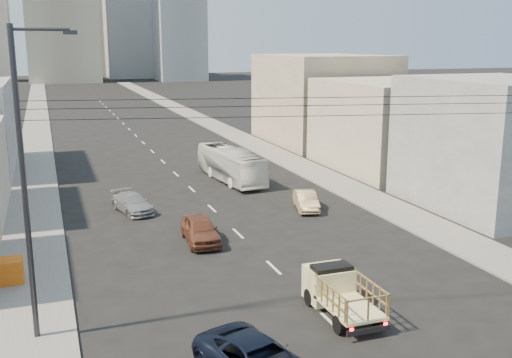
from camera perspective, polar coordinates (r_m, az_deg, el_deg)
ground at (r=24.63m, az=8.66°, el=-14.72°), size 420.00×420.00×0.00m
sidewalk_left at (r=89.85m, az=-20.16°, el=4.84°), size 3.50×180.00×0.12m
sidewalk_right at (r=92.58m, az=-5.43°, el=5.79°), size 3.50×180.00×0.12m
lane_dashes at (r=73.78m, az=-11.05°, el=3.77°), size 0.15×104.00×0.01m
flatbed_pickup at (r=26.07m, az=8.02°, el=-10.42°), size 1.95×4.41×1.90m
city_bus at (r=50.22m, az=-2.44°, el=1.41°), size 3.26×10.17×2.78m
sedan_brown at (r=34.96m, az=-5.34°, el=-4.81°), size 2.02×4.58×1.53m
sedan_tan at (r=41.72m, az=4.79°, el=-2.06°), size 2.29×4.09×1.28m
sedan_grey at (r=41.82m, az=-11.70°, el=-2.26°), size 2.75×4.68×1.27m
streetlamp_left at (r=23.66m, az=-21.03°, el=0.02°), size 2.36×0.25×12.00m
overhead_wires at (r=23.31m, az=7.67°, el=6.90°), size 23.01×5.02×0.72m
crate_stack at (r=31.29m, az=-22.93°, el=-8.11°), size 1.80×1.20×1.14m
bldg_right_near at (r=44.94m, az=22.02°, el=3.15°), size 10.00×12.00×9.00m
bldg_right_mid at (r=56.39m, az=12.98°, el=5.04°), size 11.00×14.00×8.00m
bldg_right_far at (r=70.43m, az=6.37°, el=7.60°), size 12.00×16.00×10.00m
midrise_ne at (r=206.31m, az=-11.94°, el=14.98°), size 16.00×16.00×40.00m
midrise_back at (r=220.02m, az=-15.72°, el=15.16°), size 18.00×18.00×44.00m
midrise_east at (r=188.57m, az=-7.28°, el=13.55°), size 14.00×14.00×28.00m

